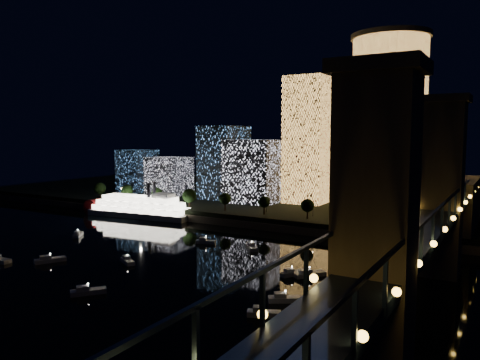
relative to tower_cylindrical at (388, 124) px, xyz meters
The scene contains 11 objects.
ground 135.05m from the tower_cylindrical, 105.01° to the right, with size 520.00×520.00×0.00m, color black.
far_bank 64.51m from the tower_cylindrical, 132.04° to the left, with size 420.00×160.00×5.00m, color black.
seawall 67.88m from the tower_cylindrical, 128.67° to the right, with size 420.00×6.00×3.00m, color #6B5E4C.
tower_cylindrical is the anchor object (origin of this frame).
tower_rectangular 42.80m from the tower_cylindrical, 168.98° to the left, with size 19.84×19.84×63.12m, color #F4AA4E.
midrise_blocks 98.52m from the tower_cylindrical, behind, with size 104.95×29.42×38.99m.
truss_bridge 126.86m from the tower_cylindrical, 75.05° to the right, with size 13.00×266.00×50.00m.
riverboat 123.16m from the tower_cylindrical, 156.62° to the right, with size 58.70×17.93×17.41m.
motorboats 125.18m from the tower_cylindrical, 110.39° to the right, with size 106.73×80.82×2.78m.
esplanade_trees 77.46m from the tower_cylindrical, 149.62° to the right, with size 166.53×6.81×8.90m.
street_lamps 81.13m from the tower_cylindrical, 156.39° to the right, with size 132.70×0.70×5.65m.
Camera 1 is at (82.55, -88.75, 39.38)m, focal length 35.00 mm.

